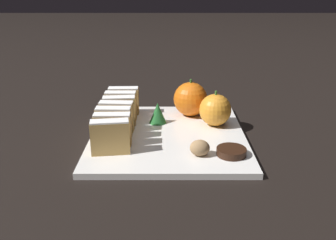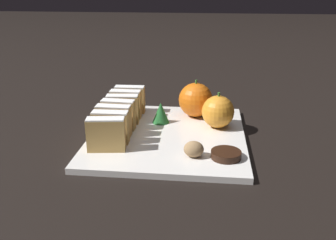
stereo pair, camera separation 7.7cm
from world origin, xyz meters
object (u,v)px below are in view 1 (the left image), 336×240
orange_far (215,110)px  chocolate_cookie (231,152)px  orange_near (190,99)px  walnut (200,148)px

orange_far → chocolate_cookie: bearing=-85.0°
orange_near → walnut: orange_near is taller
orange_far → walnut: size_ratio=2.13×
orange_near → chocolate_cookie: (0.06, -0.21, -0.03)m
orange_near → orange_far: size_ratio=1.12×
orange_far → orange_near: bearing=128.4°
walnut → chocolate_cookie: bearing=1.6°
walnut → chocolate_cookie: (0.06, 0.00, -0.01)m
orange_near → chocolate_cookie: orange_near is taller
walnut → orange_far: bearing=73.4°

